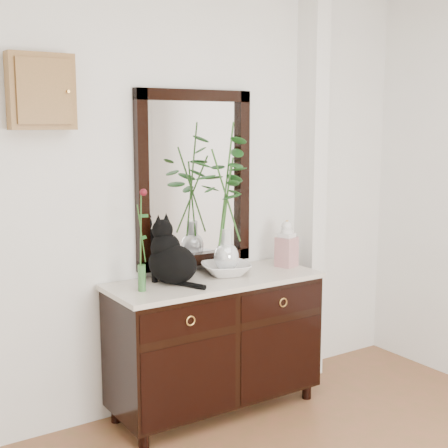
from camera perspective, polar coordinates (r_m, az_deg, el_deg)
wall_back at (r=3.89m, az=-4.07°, el=2.74°), size 3.60×0.04×2.70m
pilaster at (r=4.40m, az=7.93°, el=3.42°), size 0.12×0.20×2.70m
sideboard at (r=3.92m, az=-0.81°, el=-10.33°), size 1.33×0.52×0.82m
wall_mirror at (r=3.91m, az=-2.70°, el=4.13°), size 0.80×0.06×1.10m
key_cabinet at (r=3.49m, az=-16.37°, el=11.54°), size 0.35×0.10×0.40m
cat at (r=3.67m, az=-4.74°, el=-2.49°), size 0.38×0.41×0.39m
lotus_bowl at (r=3.89m, az=0.20°, el=-4.15°), size 0.38×0.38×0.07m
vase_branches at (r=3.81m, az=0.21°, el=2.47°), size 0.59×0.59×0.94m
bud_vase_rose at (r=3.50m, az=-7.60°, el=-1.43°), size 0.08×0.08×0.59m
ginger_jar at (r=4.12m, az=5.75°, el=-1.75°), size 0.15×0.15×0.31m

